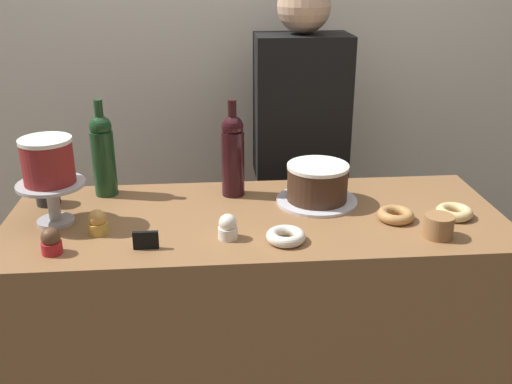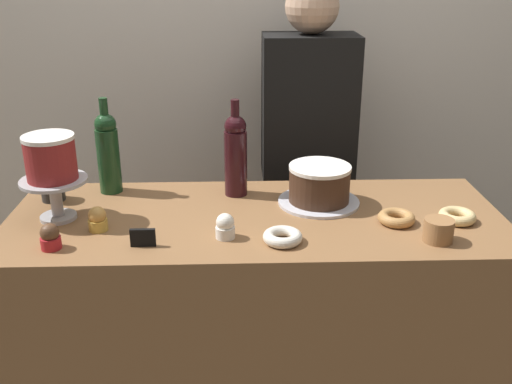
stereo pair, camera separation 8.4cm
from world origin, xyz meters
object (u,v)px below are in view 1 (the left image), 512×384
(chocolate_round_cake, at_px, (317,182))
(price_sign_chalkboard, at_px, (146,240))
(cake_stand_pedestal, at_px, (53,196))
(donut_sugar, at_px, (286,236))
(white_layer_cake, at_px, (48,161))
(donut_maple, at_px, (396,215))
(barista_figure, at_px, (299,175))
(coffee_cup_ceramic, at_px, (47,192))
(cookie_stack, at_px, (439,226))
(wine_bottle_dark_red, at_px, (233,154))
(cupcake_chocolate, at_px, (51,242))
(cupcake_vanilla, at_px, (228,227))
(wine_bottle_green, at_px, (103,154))
(cupcake_caramel, at_px, (98,223))
(donut_glazed, at_px, (454,212))

(chocolate_round_cake, distance_m, price_sign_chalkboard, 0.60)
(cake_stand_pedestal, relative_size, donut_sugar, 1.79)
(white_layer_cake, bearing_deg, price_sign_chalkboard, -34.21)
(donut_maple, xyz_separation_m, barista_figure, (-0.20, 0.63, -0.09))
(cake_stand_pedestal, bearing_deg, coffee_cup_ceramic, 110.88)
(cookie_stack, distance_m, price_sign_chalkboard, 0.83)
(cake_stand_pedestal, height_order, donut_sugar, cake_stand_pedestal)
(wine_bottle_dark_red, height_order, price_sign_chalkboard, wine_bottle_dark_red)
(cookie_stack, bearing_deg, cake_stand_pedestal, 170.29)
(wine_bottle_dark_red, bearing_deg, coffee_cup_ceramic, -176.98)
(barista_figure, bearing_deg, cupcake_chocolate, -136.25)
(cake_stand_pedestal, height_order, price_sign_chalkboard, cake_stand_pedestal)
(donut_sugar, bearing_deg, cake_stand_pedestal, 164.80)
(coffee_cup_ceramic, bearing_deg, cake_stand_pedestal, -69.12)
(cupcake_vanilla, bearing_deg, wine_bottle_dark_red, 84.56)
(cookie_stack, height_order, price_sign_chalkboard, cookie_stack)
(wine_bottle_dark_red, bearing_deg, cake_stand_pedestal, -161.55)
(cookie_stack, relative_size, price_sign_chalkboard, 1.20)
(white_layer_cake, xyz_separation_m, barista_figure, (0.83, 0.56, -0.28))
(wine_bottle_green, distance_m, coffee_cup_ceramic, 0.22)
(donut_maple, bearing_deg, cake_stand_pedestal, 176.29)
(chocolate_round_cake, distance_m, cupcake_caramel, 0.70)
(wine_bottle_dark_red, xyz_separation_m, cupcake_chocolate, (-0.51, -0.38, -0.11))
(coffee_cup_ceramic, bearing_deg, wine_bottle_dark_red, 3.02)
(white_layer_cake, relative_size, barista_figure, 0.09)
(cupcake_vanilla, height_order, donut_sugar, cupcake_vanilla)
(wine_bottle_green, distance_m, cupcake_caramel, 0.33)
(cookie_stack, bearing_deg, price_sign_chalkboard, -179.70)
(cupcake_vanilla, distance_m, donut_sugar, 0.17)
(cupcake_chocolate, height_order, donut_maple, cupcake_chocolate)
(donut_maple, bearing_deg, cupcake_chocolate, -172.33)
(cupcake_vanilla, height_order, cupcake_chocolate, same)
(cupcake_vanilla, xyz_separation_m, coffee_cup_ceramic, (-0.57, 0.30, 0.01))
(wine_bottle_dark_red, distance_m, barista_figure, 0.52)
(cake_stand_pedestal, height_order, cupcake_chocolate, cake_stand_pedestal)
(chocolate_round_cake, xyz_separation_m, cupcake_chocolate, (-0.78, -0.29, -0.04))
(cupcake_caramel, distance_m, donut_glazed, 1.08)
(wine_bottle_dark_red, relative_size, price_sign_chalkboard, 4.65)
(wine_bottle_dark_red, bearing_deg, donut_maple, -27.24)
(cupcake_vanilla, xyz_separation_m, donut_glazed, (0.70, 0.09, -0.02))
(donut_glazed, bearing_deg, barista_figure, 121.81)
(cake_stand_pedestal, height_order, coffee_cup_ceramic, cake_stand_pedestal)
(white_layer_cake, height_order, barista_figure, barista_figure)
(donut_sugar, bearing_deg, cupcake_caramel, 169.78)
(cake_stand_pedestal, bearing_deg, barista_figure, 34.00)
(donut_sugar, bearing_deg, price_sign_chalkboard, -178.30)
(cupcake_vanilla, relative_size, donut_sugar, 0.66)
(cake_stand_pedestal, distance_m, wine_bottle_green, 0.26)
(wine_bottle_dark_red, height_order, wine_bottle_green, same)
(white_layer_cake, relative_size, donut_glazed, 1.35)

